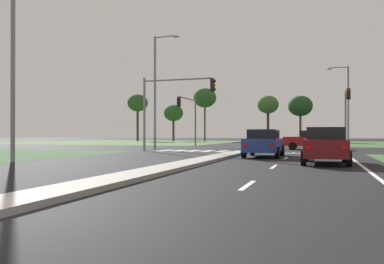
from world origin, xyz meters
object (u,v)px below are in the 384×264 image
(treeline_fourth, at_px, (300,106))
(car_maroon_fourth, at_px, (325,145))
(treeline_near, at_px, (138,103))
(treeline_third, at_px, (205,98))
(treeline_fifth, at_px, (268,105))
(car_beige_third, at_px, (257,138))
(traffic_signal_far_right, at_px, (347,107))
(pedestrian_at_median, at_px, (271,135))
(traffic_signal_near_left, at_px, (170,99))
(street_lamp_second, at_px, (157,86))
(car_blue_near, at_px, (264,143))
(treeline_second, at_px, (173,113))
(traffic_signal_far_left, at_px, (189,112))
(street_lamp_near, at_px, (10,32))
(street_lamp_third, at_px, (346,101))
(car_white_fifth, at_px, (268,137))
(car_red_second, at_px, (310,140))

(treeline_fourth, bearing_deg, car_maroon_fourth, -86.23)
(treeline_near, height_order, treeline_third, treeline_third)
(treeline_fifth, bearing_deg, car_maroon_fourth, -80.33)
(car_beige_third, relative_size, treeline_near, 0.47)
(traffic_signal_far_right, bearing_deg, pedestrian_at_median, 133.93)
(traffic_signal_near_left, bearing_deg, treeline_near, 118.50)
(car_beige_third, distance_m, treeline_fourth, 18.67)
(street_lamp_second, distance_m, treeline_fifth, 38.50)
(car_blue_near, relative_size, car_maroon_fourth, 1.06)
(treeline_second, bearing_deg, traffic_signal_far_left, -66.86)
(car_maroon_fourth, xyz_separation_m, traffic_signal_far_right, (2.14, 21.29, 3.01))
(traffic_signal_far_left, distance_m, street_lamp_near, 24.56)
(traffic_signal_far_left, xyz_separation_m, treeline_near, (-20.20, 30.09, 3.54))
(car_maroon_fourth, bearing_deg, pedestrian_at_median, 100.90)
(car_maroon_fourth, relative_size, street_lamp_second, 0.45)
(treeline_third, xyz_separation_m, treeline_fourth, (17.40, -3.71, -2.15))
(traffic_signal_far_right, relative_size, street_lamp_third, 0.65)
(traffic_signal_far_left, relative_size, treeline_near, 0.64)
(street_lamp_near, bearing_deg, treeline_near, 109.86)
(treeline_second, xyz_separation_m, treeline_fourth, (23.17, -2.40, 0.68))
(street_lamp_second, height_order, pedestrian_at_median, street_lamp_second)
(treeline_second, bearing_deg, car_maroon_fourth, -63.09)
(car_blue_near, relative_size, car_white_fifth, 1.01)
(car_red_second, relative_size, treeline_near, 0.49)
(traffic_signal_far_right, distance_m, street_lamp_second, 17.66)
(pedestrian_at_median, distance_m, treeline_third, 29.14)
(car_white_fifth, height_order, treeline_second, treeline_second)
(street_lamp_third, bearing_deg, street_lamp_near, -117.49)
(traffic_signal_far_left, bearing_deg, car_maroon_fourth, -57.86)
(treeline_near, distance_m, treeline_second, 7.19)
(street_lamp_second, xyz_separation_m, treeline_second, (-13.06, 39.08, -0.12))
(street_lamp_second, xyz_separation_m, pedestrian_at_median, (7.72, 16.38, -4.18))
(car_beige_third, xyz_separation_m, pedestrian_at_median, (2.20, -2.94, 0.39))
(car_red_second, bearing_deg, treeline_third, 28.17)
(pedestrian_at_median, relative_size, treeline_second, 0.25)
(pedestrian_at_median, bearing_deg, car_beige_third, 138.73)
(car_blue_near, distance_m, treeline_fourth, 45.42)
(traffic_signal_far_right, xyz_separation_m, street_lamp_third, (0.31, 5.82, 0.97))
(traffic_signal_near_left, bearing_deg, street_lamp_near, -101.06)
(street_lamp_near, bearing_deg, traffic_signal_far_left, 88.83)
(street_lamp_second, bearing_deg, car_white_fifth, 78.72)
(street_lamp_third, bearing_deg, car_blue_near, -104.20)
(pedestrian_at_median, xyz_separation_m, treeline_fifth, (-3.07, 21.83, 5.15))
(car_maroon_fourth, height_order, treeline_fifth, treeline_fifth)
(traffic_signal_far_left, height_order, treeline_near, treeline_near)
(traffic_signal_far_right, xyz_separation_m, treeline_second, (-28.58, 30.79, 1.40))
(traffic_signal_far_right, bearing_deg, traffic_signal_near_left, -138.62)
(car_white_fifth, distance_m, traffic_signal_far_right, 22.89)
(car_red_second, relative_size, traffic_signal_far_left, 0.76)
(treeline_fifth, bearing_deg, treeline_fourth, -15.66)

